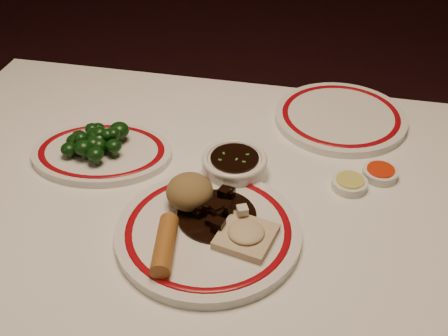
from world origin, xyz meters
TOP-DOWN VIEW (x-y plane):
  - dining_table at (0.00, 0.00)m, footprint 1.20×0.90m
  - main_plate at (0.02, -0.06)m, footprint 0.31×0.31m
  - rice_mound at (-0.02, -0.01)m, footprint 0.08×0.08m
  - spring_roll at (-0.03, -0.13)m, footprint 0.05×0.12m
  - fried_wonton at (0.09, -0.08)m, footprint 0.10×0.10m
  - stirfry_heap at (0.03, -0.03)m, footprint 0.13×0.13m
  - broccoli_plate at (-0.23, 0.11)m, footprint 0.29×0.26m
  - broccoli_pile at (-0.23, 0.10)m, footprint 0.11×0.12m
  - soy_bowl at (0.03, 0.10)m, footprint 0.12×0.12m
  - sweet_sour_dish at (0.30, 0.15)m, footprint 0.06×0.06m
  - mustard_dish at (0.24, 0.11)m, footprint 0.06×0.06m
  - far_plate at (0.21, 0.33)m, footprint 0.32×0.32m

SIDE VIEW (x-z plane):
  - dining_table at x=0.00m, z-range 0.28..1.03m
  - sweet_sour_dish at x=0.30m, z-range 0.75..0.77m
  - mustard_dish at x=0.24m, z-range 0.75..0.77m
  - broccoli_plate at x=-0.23m, z-range 0.75..0.77m
  - far_plate at x=0.21m, z-range 0.75..0.77m
  - main_plate at x=0.02m, z-range 0.75..0.77m
  - soy_bowl at x=0.03m, z-range 0.75..0.79m
  - stirfry_heap at x=0.03m, z-range 0.76..0.79m
  - fried_wonton at x=0.09m, z-range 0.77..0.79m
  - spring_roll at x=-0.03m, z-range 0.77..0.80m
  - broccoli_pile at x=-0.23m, z-range 0.76..0.81m
  - rice_mound at x=-0.02m, z-range 0.77..0.82m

